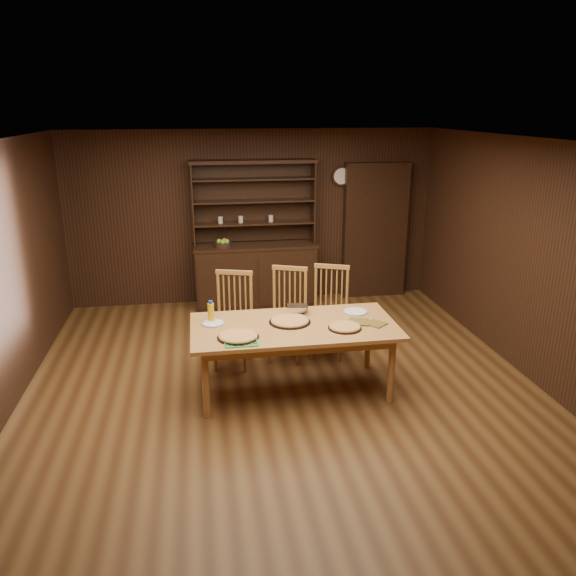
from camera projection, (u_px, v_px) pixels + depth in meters
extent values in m
plane|color=brown|center=(283.00, 388.00, 6.09)|extent=(6.00, 6.00, 0.00)
plane|color=white|center=(283.00, 141.00, 5.29)|extent=(6.00, 6.00, 0.00)
plane|color=#321D0F|center=(253.00, 217.00, 8.50)|extent=(5.50, 0.00, 5.50)
plane|color=#321D0F|center=(372.00, 437.00, 2.87)|extent=(5.50, 0.00, 5.50)
plane|color=#321D0F|center=(532.00, 261.00, 6.11)|extent=(0.00, 6.00, 6.00)
cube|color=black|center=(256.00, 276.00, 8.52)|extent=(1.80, 0.50, 0.90)
cube|color=black|center=(255.00, 246.00, 8.38)|extent=(1.84, 0.52, 0.04)
cube|color=black|center=(253.00, 201.00, 8.40)|extent=(1.80, 0.02, 1.20)
cube|color=black|center=(193.00, 205.00, 8.12)|extent=(0.02, 0.32, 1.20)
cube|color=black|center=(313.00, 201.00, 8.39)|extent=(0.02, 0.32, 1.20)
cube|color=black|center=(253.00, 161.00, 8.07)|extent=(1.84, 0.34, 0.05)
cylinder|color=#B6B09A|center=(220.00, 220.00, 8.25)|extent=(0.07, 0.07, 0.10)
cylinder|color=#B6B09A|center=(241.00, 219.00, 8.30)|extent=(0.07, 0.07, 0.10)
cube|color=black|center=(375.00, 231.00, 8.78)|extent=(1.00, 0.18, 2.10)
cylinder|color=black|center=(341.00, 176.00, 8.49)|extent=(0.30, 0.04, 0.30)
cylinder|color=white|center=(342.00, 176.00, 8.46)|extent=(0.24, 0.01, 0.24)
cube|color=#BE7D42|center=(294.00, 327.00, 5.82)|extent=(2.13, 1.06, 0.04)
cylinder|color=#BE7D42|center=(206.00, 384.00, 5.42)|extent=(0.07, 0.07, 0.71)
cylinder|color=#BE7D42|center=(204.00, 350.00, 6.18)|extent=(0.07, 0.07, 0.71)
cylinder|color=#BE7D42|center=(391.00, 370.00, 5.70)|extent=(0.07, 0.07, 0.71)
cylinder|color=#BE7D42|center=(368.00, 339.00, 6.46)|extent=(0.07, 0.07, 0.71)
cube|color=#BC8940|center=(232.00, 328.00, 6.49)|extent=(0.56, 0.55, 0.04)
cylinder|color=#BC8940|center=(215.00, 352.00, 6.43)|extent=(0.04, 0.04, 0.45)
cylinder|color=#BC8940|center=(222.00, 341.00, 6.74)|extent=(0.04, 0.04, 0.45)
cylinder|color=#BC8940|center=(244.00, 354.00, 6.39)|extent=(0.04, 0.04, 0.45)
cylinder|color=#BC8940|center=(250.00, 342.00, 6.69)|extent=(0.04, 0.04, 0.45)
cube|color=#BC8940|center=(234.00, 272.00, 6.47)|extent=(0.42, 0.16, 0.05)
cube|color=#BC8940|center=(286.00, 322.00, 6.68)|extent=(0.58, 0.57, 0.04)
cylinder|color=#BC8940|center=(269.00, 344.00, 6.64)|extent=(0.04, 0.04, 0.44)
cylinder|color=#BC8940|center=(276.00, 334.00, 6.94)|extent=(0.04, 0.04, 0.44)
cylinder|color=#BC8940|center=(297.00, 347.00, 6.57)|extent=(0.04, 0.04, 0.44)
cylinder|color=#BC8940|center=(303.00, 337.00, 6.87)|extent=(0.04, 0.04, 0.44)
cube|color=#BC8940|center=(290.00, 268.00, 6.66)|extent=(0.41, 0.20, 0.05)
cube|color=#BC8940|center=(328.00, 319.00, 6.76)|extent=(0.58, 0.57, 0.04)
cylinder|color=#BC8940|center=(312.00, 342.00, 6.72)|extent=(0.04, 0.04, 0.44)
cylinder|color=#BC8940|center=(316.00, 332.00, 7.02)|extent=(0.04, 0.04, 0.44)
cylinder|color=#BC8940|center=(340.00, 344.00, 6.65)|extent=(0.04, 0.04, 0.44)
cylinder|color=#BC8940|center=(344.00, 334.00, 6.94)|extent=(0.04, 0.04, 0.44)
cube|color=#BC8940|center=(332.00, 267.00, 6.74)|extent=(0.41, 0.20, 0.05)
cylinder|color=black|center=(238.00, 337.00, 5.50)|extent=(0.41, 0.41, 0.01)
cylinder|color=#DFB25F|center=(238.00, 336.00, 5.49)|extent=(0.38, 0.38, 0.02)
torus|color=gold|center=(238.00, 336.00, 5.49)|extent=(0.39, 0.39, 0.03)
cylinder|color=black|center=(345.00, 328.00, 5.72)|extent=(0.35, 0.35, 0.01)
cylinder|color=#DFB25F|center=(345.00, 327.00, 5.72)|extent=(0.32, 0.32, 0.02)
torus|color=gold|center=(345.00, 327.00, 5.72)|extent=(0.33, 0.33, 0.03)
cylinder|color=black|center=(290.00, 322.00, 5.88)|extent=(0.44, 0.44, 0.01)
cylinder|color=#DFB25F|center=(290.00, 321.00, 5.88)|extent=(0.39, 0.39, 0.02)
torus|color=gold|center=(290.00, 321.00, 5.88)|extent=(0.40, 0.40, 0.03)
cylinder|color=white|center=(213.00, 323.00, 5.84)|extent=(0.23, 0.23, 0.01)
torus|color=#3758A6|center=(213.00, 323.00, 5.84)|extent=(0.24, 0.24, 0.01)
cylinder|color=white|center=(355.00, 312.00, 6.17)|extent=(0.27, 0.27, 0.01)
torus|color=#3758A6|center=(355.00, 312.00, 6.17)|extent=(0.27, 0.27, 0.01)
cube|color=white|center=(297.00, 309.00, 6.13)|extent=(0.25, 0.20, 0.09)
cylinder|color=#E7A90C|center=(211.00, 312.00, 5.88)|extent=(0.07, 0.07, 0.20)
cylinder|color=#1632B4|center=(210.00, 302.00, 5.85)|extent=(0.04, 0.04, 0.03)
cube|color=#A61D13|center=(376.00, 324.00, 5.83)|extent=(0.25, 0.25, 0.01)
cube|color=#A61D13|center=(359.00, 322.00, 5.88)|extent=(0.26, 0.26, 0.02)
cylinder|color=black|center=(223.00, 245.00, 8.24)|extent=(0.26, 0.26, 0.06)
sphere|color=#81C033|center=(219.00, 241.00, 8.22)|extent=(0.08, 0.08, 0.08)
sphere|color=#81C033|center=(224.00, 241.00, 8.26)|extent=(0.08, 0.08, 0.08)
sphere|color=#81C033|center=(223.00, 242.00, 8.18)|extent=(0.08, 0.08, 0.08)
sphere|color=#81C033|center=(227.00, 241.00, 8.22)|extent=(0.08, 0.08, 0.08)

